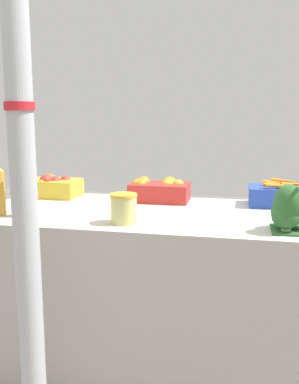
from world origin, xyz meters
name	(u,v)px	position (x,y,z in m)	size (l,w,h in m)	color
ground_plane	(150,360)	(0.00, 0.00, 0.00)	(10.00, 10.00, 0.00)	slate
market_table	(150,288)	(0.00, 0.00, 0.42)	(1.77, 0.84, 0.84)	#B7B2A8
support_pole	(21,136)	(-0.31, -0.70, 1.25)	(0.11, 0.11, 2.49)	#B7BABF
apple_crate	(52,186)	(-0.67, 0.28, 0.90)	(0.33, 0.22, 0.14)	gold
orange_crate	(159,190)	(-0.01, 0.29, 0.90)	(0.33, 0.22, 0.14)	red
carrot_crate	(281,195)	(0.67, 0.28, 0.89)	(0.33, 0.22, 0.14)	#2847B7
broccoli_pile	(291,211)	(0.66, -0.26, 0.92)	(0.22, 0.18, 0.21)	#2D602D
juice_bottle_golden	(21,192)	(-0.58, -0.24, 0.95)	(0.06, 0.06, 0.27)	gold
pickle_jar	(124,208)	(-0.06, -0.27, 0.90)	(0.12, 0.12, 0.14)	#D1CC75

